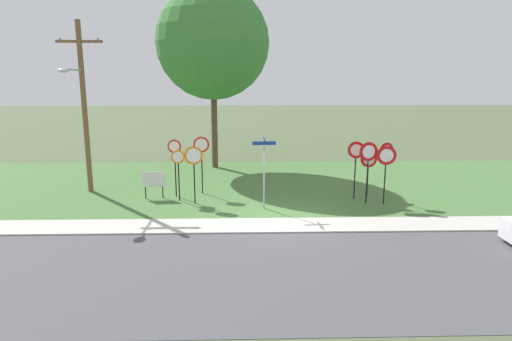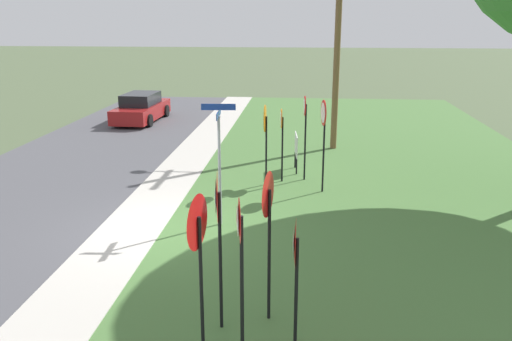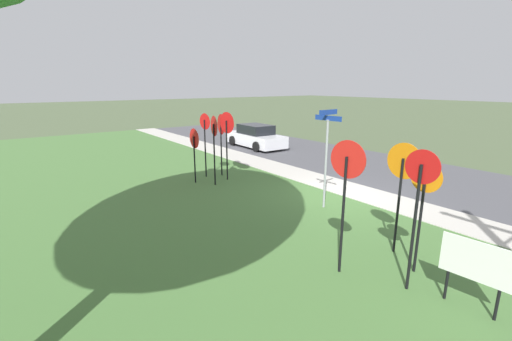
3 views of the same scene
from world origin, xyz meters
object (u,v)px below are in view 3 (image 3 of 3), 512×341
(street_name_post, at_px, (326,151))
(notice_board, at_px, (475,265))
(stop_sign_far_left, at_px, (424,196))
(stop_sign_near_left, at_px, (346,178))
(yield_sign_near_right, at_px, (227,129))
(yield_sign_far_left, at_px, (195,143))
(parked_sedan_distant, at_px, (256,137))
(yield_sign_near_left, at_px, (214,134))
(stop_sign_far_center, at_px, (419,193))
(yield_sign_far_right, at_px, (205,130))
(stop_sign_near_right, at_px, (403,174))
(yield_sign_center, at_px, (222,130))

(street_name_post, relative_size, notice_board, 2.42)
(stop_sign_far_left, bearing_deg, notice_board, 154.80)
(notice_board, bearing_deg, stop_sign_near_left, 16.12)
(stop_sign_near_left, bearing_deg, yield_sign_near_right, -22.94)
(yield_sign_far_left, height_order, parked_sedan_distant, yield_sign_far_left)
(street_name_post, bearing_deg, yield_sign_far_left, 17.66)
(yield_sign_near_left, xyz_separation_m, notice_board, (-9.12, 0.32, -1.14))
(stop_sign_far_center, relative_size, yield_sign_far_right, 1.02)
(stop_sign_far_center, xyz_separation_m, yield_sign_far_left, (8.89, -0.12, -0.32))
(stop_sign_near_right, distance_m, yield_sign_center, 8.24)
(stop_sign_far_left, bearing_deg, yield_sign_center, -10.51)
(stop_sign_near_left, xyz_separation_m, parked_sedan_distant, (12.72, -7.26, -1.39))
(stop_sign_near_right, distance_m, yield_sign_near_left, 7.20)
(street_name_post, bearing_deg, stop_sign_far_left, 156.57)
(stop_sign_near_left, bearing_deg, yield_sign_near_left, -17.61)
(street_name_post, distance_m, parked_sedan_distant, 11.03)
(yield_sign_near_left, bearing_deg, stop_sign_far_center, -173.28)
(street_name_post, bearing_deg, notice_board, 156.52)
(yield_sign_far_left, xyz_separation_m, yield_sign_center, (0.33, -1.41, 0.36))
(stop_sign_near_left, height_order, notice_board, stop_sign_near_left)
(yield_sign_far_left, height_order, yield_sign_center, yield_sign_center)
(yield_sign_far_left, bearing_deg, stop_sign_far_left, -176.25)
(yield_sign_near_right, distance_m, yield_sign_far_left, 1.37)
(street_name_post, bearing_deg, yield_sign_center, 1.91)
(yield_sign_center, bearing_deg, notice_board, -177.61)
(stop_sign_near_right, relative_size, stop_sign_far_left, 1.10)
(yield_sign_far_right, distance_m, notice_board, 10.47)
(yield_sign_near_right, xyz_separation_m, parked_sedan_distant, (5.38, -5.38, -1.44))
(yield_sign_near_left, distance_m, street_name_post, 4.44)
(stop_sign_far_left, bearing_deg, street_name_post, -25.01)
(stop_sign_near_right, xyz_separation_m, yield_sign_near_right, (7.51, -0.19, 0.19))
(yield_sign_far_right, bearing_deg, stop_sign_near_left, 159.95)
(yield_sign_near_left, height_order, yield_sign_center, yield_sign_near_left)
(yield_sign_far_right, xyz_separation_m, parked_sedan_distant, (4.45, -5.85, -1.33))
(stop_sign_near_right, xyz_separation_m, street_name_post, (2.99, -0.89, -0.06))
(stop_sign_far_left, height_order, parked_sedan_distant, stop_sign_far_left)
(yield_sign_near_left, relative_size, yield_sign_far_right, 1.00)
(notice_board, bearing_deg, yield_sign_near_right, -11.03)
(yield_sign_near_left, height_order, street_name_post, street_name_post)
(street_name_post, bearing_deg, stop_sign_near_left, 133.86)
(stop_sign_far_center, relative_size, notice_board, 2.13)
(stop_sign_far_center, height_order, yield_sign_near_right, yield_sign_near_right)
(stop_sign_near_left, distance_m, yield_sign_near_right, 7.58)
(yield_sign_far_left, height_order, street_name_post, street_name_post)
(notice_board, bearing_deg, parked_sedan_distant, -28.05)
(stop_sign_far_center, bearing_deg, yield_sign_center, -13.83)
(yield_sign_near_left, relative_size, street_name_post, 0.87)
(yield_sign_far_left, bearing_deg, street_name_post, -158.75)
(yield_sign_near_left, height_order, parked_sedan_distant, yield_sign_near_left)
(stop_sign_near_left, height_order, yield_sign_near_left, stop_sign_near_left)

